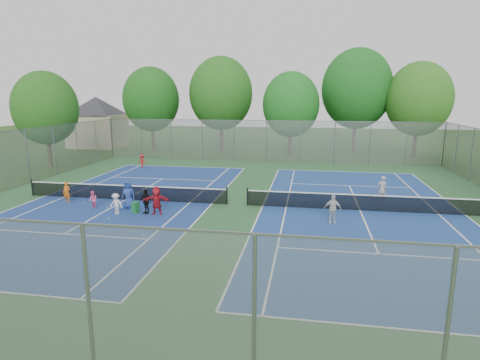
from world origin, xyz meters
name	(u,v)px	position (x,y,z in m)	size (l,w,h in m)	color
ground	(237,205)	(0.00, 0.00, 0.00)	(120.00, 120.00, 0.00)	#254917
court_pad	(237,205)	(0.00, 0.00, 0.01)	(32.00, 32.00, 0.01)	#2A5930
court_left	(126,200)	(-7.00, 0.00, 0.02)	(10.97, 23.77, 0.01)	navy
court_right	(360,210)	(7.00, 0.00, 0.02)	(10.97, 23.77, 0.01)	navy
net_left	(125,193)	(-7.00, 0.00, 0.46)	(12.87, 0.10, 0.91)	black
net_right	(360,203)	(7.00, 0.00, 0.46)	(12.87, 0.10, 0.91)	black
fence_north	(266,141)	(0.00, 16.00, 2.00)	(32.00, 0.10, 4.00)	gray
fence_south	(91,323)	(0.00, -16.00, 2.00)	(32.00, 0.10, 4.00)	gray
house	(97,113)	(-22.00, 24.00, 4.21)	(11.03, 11.03, 7.30)	#B7A88C
tree_nw	(151,99)	(-14.00, 22.00, 5.89)	(6.40, 6.40, 9.58)	#443326
tree_nl	(221,94)	(-6.00, 23.00, 6.54)	(7.20, 7.20, 10.69)	#443326
tree_nc	(291,105)	(2.00, 21.00, 5.39)	(6.00, 6.00, 8.85)	#443326
tree_nr	(357,89)	(9.00, 24.00, 7.04)	(7.60, 7.60, 11.42)	#443326
tree_ne	(419,99)	(15.00, 22.00, 5.97)	(6.60, 6.60, 9.77)	#443326
tree_side_w	(45,108)	(-19.00, 10.00, 5.24)	(5.60, 5.60, 8.47)	#443326
ball_crate	(129,194)	(-7.13, 0.82, 0.14)	(0.33, 0.33, 0.28)	blue
ball_hopper	(135,208)	(-5.19, -2.57, 0.31)	(0.32, 0.32, 0.62)	#227D34
student_a	(67,192)	(-10.15, -1.23, 0.64)	(0.47, 0.31, 1.28)	orange
student_b	(93,200)	(-7.93, -2.15, 0.51)	(0.50, 0.39, 1.03)	pink
student_c	(116,204)	(-6.12, -2.97, 0.58)	(0.76, 0.43, 1.17)	silver
student_d	(146,201)	(-4.58, -2.56, 0.69)	(0.81, 0.34, 1.38)	black
student_e	(128,195)	(-5.97, -1.73, 0.81)	(0.79, 0.51, 1.61)	#273E90
student_f	(157,201)	(-3.93, -2.65, 0.78)	(1.45, 0.46, 1.56)	#AD1826
child_far_baseline	(142,161)	(-10.62, 10.99, 0.59)	(0.76, 0.44, 1.18)	red
instructor	(382,189)	(8.48, 2.15, 0.81)	(0.59, 0.39, 1.61)	#9C9C9E
teen_court_b	(333,209)	(5.34, -2.49, 0.73)	(0.85, 0.36, 1.46)	silver
tennis_ball_0	(133,231)	(-4.02, -5.54, 0.03)	(0.07, 0.07, 0.07)	#DCEE37
tennis_ball_1	(113,204)	(-7.31, -1.05, 0.03)	(0.07, 0.07, 0.07)	#F2F238
tennis_ball_2	(85,202)	(-9.11, -1.11, 0.03)	(0.07, 0.07, 0.07)	#AAC52D
tennis_ball_4	(108,208)	(-7.13, -2.07, 0.03)	(0.07, 0.07, 0.07)	#E7F438
tennis_ball_5	(143,235)	(-3.31, -5.98, 0.03)	(0.07, 0.07, 0.07)	#BCE134
tennis_ball_6	(87,228)	(-6.40, -5.48, 0.03)	(0.07, 0.07, 0.07)	#A6C12D
tennis_ball_7	(153,227)	(-3.26, -4.84, 0.03)	(0.07, 0.07, 0.07)	#C3E134
tennis_ball_8	(52,202)	(-11.19, -1.26, 0.03)	(0.07, 0.07, 0.07)	#C9D531
tennis_ball_9	(109,219)	(-6.07, -3.95, 0.03)	(0.07, 0.07, 0.07)	yellow
tennis_ball_10	(6,229)	(-10.14, -6.30, 0.03)	(0.07, 0.07, 0.07)	yellow
tennis_ball_11	(155,213)	(-4.16, -2.41, 0.03)	(0.07, 0.07, 0.07)	yellow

